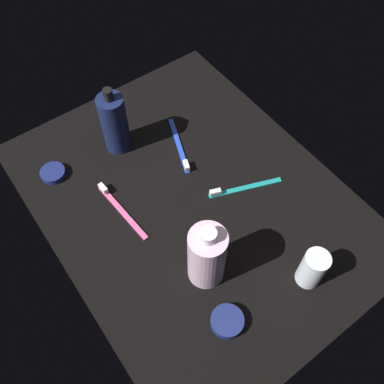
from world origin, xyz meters
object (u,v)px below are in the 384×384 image
deodorant_stick (313,269)px  toothbrush_teal (241,188)px  toothbrush_pink (119,208)px  bodywash_bottle (207,256)px  lotion_bottle (114,123)px  cream_tin_left (227,321)px  cream_tin_right (53,173)px  toothbrush_blue (180,148)px

deodorant_stick → toothbrush_teal: bearing=-6.8°
toothbrush_teal → toothbrush_pink: bearing=64.7°
bodywash_bottle → toothbrush_pink: (23.89, 6.67, -7.42)cm
lotion_bottle → bodywash_bottle: 40.41cm
cream_tin_left → cream_tin_right: 53.75cm
toothbrush_blue → cream_tin_right: bearing=68.6°
deodorant_stick → cream_tin_left: bearing=82.4°
toothbrush_teal → toothbrush_blue: same height
bodywash_bottle → cream_tin_left: (-10.92, 3.07, -7.00)cm
toothbrush_teal → cream_tin_left: size_ratio=2.63×
bodywash_bottle → cream_tin_right: bearing=19.3°
deodorant_stick → cream_tin_left: 19.89cm
lotion_bottle → toothbrush_pink: 20.50cm
lotion_bottle → cream_tin_right: size_ratio=3.13×
deodorant_stick → toothbrush_pink: (37.40, 22.94, -4.28)cm
lotion_bottle → cream_tin_right: lotion_bottle is taller
lotion_bottle → toothbrush_blue: bearing=-131.0°
toothbrush_teal → toothbrush_blue: size_ratio=1.00×
lotion_bottle → cream_tin_left: lotion_bottle is taller
toothbrush_pink → toothbrush_teal: bearing=-115.3°
toothbrush_pink → cream_tin_right: bearing=24.1°
lotion_bottle → cream_tin_left: size_ratio=2.87×
lotion_bottle → cream_tin_right: bearing=85.8°
toothbrush_teal → deodorant_stick: bearing=173.2°
cream_tin_right → deodorant_stick: bearing=-150.7°
lotion_bottle → cream_tin_left: bearing=173.2°
bodywash_bottle → cream_tin_right: 44.65cm
lotion_bottle → toothbrush_blue: size_ratio=1.09×
bodywash_bottle → toothbrush_pink: 25.89cm
cream_tin_left → deodorant_stick: bearing=-97.6°
bodywash_bottle → deodorant_stick: bearing=-129.7°
toothbrush_blue → cream_tin_right: toothbrush_blue is taller
bodywash_bottle → toothbrush_blue: size_ratio=1.03×
lotion_bottle → toothbrush_teal: bearing=-150.5°
toothbrush_blue → toothbrush_pink: bearing=106.3°
bodywash_bottle → deodorant_stick: 21.37cm
toothbrush_blue → cream_tin_left: (-41.05, 17.76, 0.42)cm
bodywash_bottle → cream_tin_left: 13.33cm
toothbrush_pink → cream_tin_right: toothbrush_pink is taller
deodorant_stick → toothbrush_blue: (43.63, 1.58, -4.28)cm
toothbrush_pink → cream_tin_right: (17.69, 7.92, 0.20)cm
toothbrush_teal → toothbrush_blue: (18.49, 4.56, 0.00)cm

